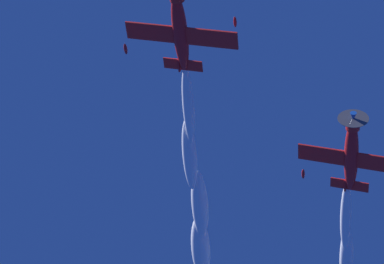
% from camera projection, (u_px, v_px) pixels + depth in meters
% --- Properties ---
extents(airplane_lead, '(8.52, 8.25, 3.50)m').
position_uv_depth(airplane_lead, '(180.00, 29.00, 69.57)').
color(airplane_lead, red).
extents(airplane_left_wingman, '(8.47, 8.33, 3.56)m').
position_uv_depth(airplane_left_wingman, '(351.00, 153.00, 74.35)').
color(airplane_left_wingman, red).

